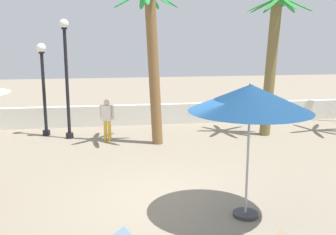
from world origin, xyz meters
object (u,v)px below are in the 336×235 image
(patio_umbrella_1, at_px, (250,99))
(lamp_post_2, at_px, (43,81))
(palm_tree_2, at_px, (274,47))
(lamp_post_1, at_px, (66,71))
(guest_0, at_px, (107,116))
(palm_tree_1, at_px, (151,48))

(patio_umbrella_1, xyz_separation_m, lamp_post_2, (-5.16, 7.90, -0.43))
(palm_tree_2, bearing_deg, lamp_post_2, 171.89)
(patio_umbrella_1, distance_m, lamp_post_1, 8.46)
(lamp_post_2, bearing_deg, guest_0, -27.38)
(patio_umbrella_1, bearing_deg, lamp_post_2, 123.16)
(patio_umbrella_1, bearing_deg, palm_tree_1, 101.90)
(palm_tree_2, bearing_deg, patio_umbrella_1, -116.56)
(patio_umbrella_1, xyz_separation_m, lamp_post_1, (-4.25, 7.32, -0.03))
(lamp_post_1, xyz_separation_m, lamp_post_2, (-0.92, 0.58, -0.39))
(palm_tree_1, distance_m, guest_0, 2.97)
(patio_umbrella_1, relative_size, palm_tree_2, 0.53)
(patio_umbrella_1, relative_size, palm_tree_1, 0.52)
(palm_tree_1, bearing_deg, guest_0, 158.61)
(patio_umbrella_1, distance_m, palm_tree_2, 7.52)
(patio_umbrella_1, xyz_separation_m, guest_0, (-2.84, 6.70, -1.61))
(lamp_post_1, bearing_deg, palm_tree_2, -4.72)
(lamp_post_2, bearing_deg, lamp_post_1, -32.53)
(palm_tree_1, height_order, lamp_post_2, palm_tree_1)
(palm_tree_2, distance_m, lamp_post_1, 7.66)
(palm_tree_1, bearing_deg, palm_tree_2, 7.39)
(patio_umbrella_1, relative_size, guest_0, 1.87)
(palm_tree_2, bearing_deg, guest_0, 179.90)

